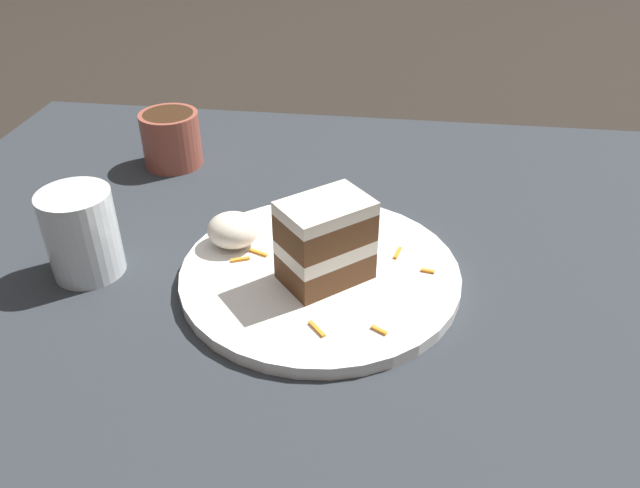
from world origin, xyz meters
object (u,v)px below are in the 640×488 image
cream_dollop (233,230)px  coffee_mug (171,137)px  orange_garnish (336,217)px  drinking_glass (83,239)px  cake_slice (325,241)px  plate (320,274)px

cream_dollop → coffee_mug: (-0.15, 0.22, 0.01)m
cream_dollop → orange_garnish: 0.13m
coffee_mug → drinking_glass: bearing=-91.3°
cake_slice → coffee_mug: bearing=-176.9°
plate → orange_garnish: orange_garnish is taller
cake_slice → cream_dollop: (-0.11, 0.05, -0.03)m
plate → orange_garnish: 0.11m
orange_garnish → drinking_glass: (-0.26, -0.13, 0.03)m
cream_dollop → orange_garnish: (0.11, 0.07, -0.02)m
cream_dollop → orange_garnish: cream_dollop is taller
plate → cream_dollop: bearing=162.1°
cream_dollop → drinking_glass: drinking_glass is taller
coffee_mug → cake_slice: bearing=-45.9°
plate → drinking_glass: 0.26m
cake_slice → coffee_mug: size_ratio=1.29×
cream_dollop → plate: bearing=-17.9°
plate → cake_slice: (0.01, -0.01, 0.05)m
coffee_mug → cream_dollop: bearing=-56.1°
plate → drinking_glass: drinking_glass is taller
drinking_glass → coffee_mug: bearing=88.7°
coffee_mug → orange_garnish: bearing=-29.7°
plate → cream_dollop: (-0.10, 0.03, 0.03)m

